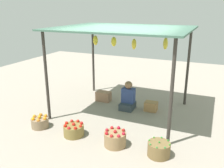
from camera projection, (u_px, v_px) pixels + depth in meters
ground_plane at (122, 111)px, 6.52m from camera, size 14.00×14.00×0.00m
market_stall_structure at (123, 34)px, 5.91m from camera, size 3.24×2.65×2.20m
vendor_person at (128, 98)px, 6.59m from camera, size 0.36×0.44×0.78m
basket_oranges at (40, 122)px, 5.61m from camera, size 0.39×0.39×0.29m
basket_red_tomatoes at (74, 130)px, 5.25m from camera, size 0.44×0.44×0.30m
basket_red_apples at (115, 139)px, 4.86m from camera, size 0.44×0.44×0.35m
basket_green_chilies at (159, 149)px, 4.53m from camera, size 0.42×0.42×0.30m
wooden_crate_near_vendor at (103, 96)px, 7.19m from camera, size 0.42×0.25×0.29m
wooden_crate_stacked_rear at (151, 106)px, 6.50m from camera, size 0.33×0.25×0.25m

